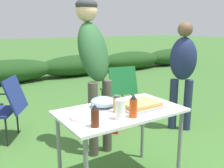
{
  "coord_description": "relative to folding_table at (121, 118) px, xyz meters",
  "views": [
    {
      "loc": [
        -1.21,
        -1.73,
        1.46
      ],
      "look_at": [
        0.14,
        0.35,
        0.89
      ],
      "focal_mm": 40.0,
      "sensor_mm": 36.0,
      "label": 1
    }
  ],
  "objects": [
    {
      "name": "hot_sauce_bottle",
      "position": [
        -0.02,
        -0.2,
        0.17
      ],
      "size": [
        0.06,
        0.06,
        0.19
      ],
      "color": "#CC4214",
      "rests_on": "folding_table"
    },
    {
      "name": "plate_stack",
      "position": [
        -0.36,
        0.01,
        0.09
      ],
      "size": [
        0.24,
        0.24,
        0.02
      ],
      "primitive_type": "cylinder",
      "color": "white",
      "rests_on": "folding_table"
    },
    {
      "name": "camp_chair_green_behind_table",
      "position": [
        -0.72,
        1.61,
        -0.2
      ],
      "size": [
        0.74,
        0.7,
        0.83
      ],
      "rotation": [
        0.0,
        0.0,
        1.03
      ],
      "color": "navy",
      "rests_on": "ground"
    },
    {
      "name": "folding_table",
      "position": [
        0.0,
        0.0,
        0.0
      ],
      "size": [
        1.1,
        0.64,
        0.74
      ],
      "color": "white",
      "rests_on": "ground"
    },
    {
      "name": "mixing_bowl",
      "position": [
        -0.09,
        0.16,
        0.12
      ],
      "size": [
        0.23,
        0.23,
        0.09
      ],
      "primitive_type": "ellipsoid",
      "color": "#99B2CC",
      "rests_on": "folding_table"
    },
    {
      "name": "camp_chair_near_hedge",
      "position": [
        1.1,
        1.61,
        -0.2
      ],
      "size": [
        0.58,
        0.67,
        0.83
      ],
      "rotation": [
        0.0,
        0.0,
        -0.21
      ],
      "color": "#19602D",
      "rests_on": "ground"
    },
    {
      "name": "spice_jar",
      "position": [
        -0.06,
        -0.03,
        0.15
      ],
      "size": [
        0.06,
        0.06,
        0.15
      ],
      "color": "#B2893D",
      "rests_on": "folding_table"
    },
    {
      "name": "food_tray",
      "position": [
        0.18,
        -0.05,
        0.1
      ],
      "size": [
        0.38,
        0.28,
        0.06
      ],
      "color": "#9E9EA3",
      "rests_on": "folding_table"
    },
    {
      "name": "standing_person_in_gray_fleece",
      "position": [
        1.47,
        0.61,
        0.25
      ],
      "size": [
        0.44,
        0.44,
        1.53
      ],
      "rotation": [
        0.0,
        0.0,
        -0.81
      ],
      "color": "#232D4C",
      "rests_on": "ground"
    },
    {
      "name": "paper_cup_stack",
      "position": [
        -0.14,
        -0.19,
        0.16
      ],
      "size": [
        0.08,
        0.08,
        0.16
      ],
      "primitive_type": "cylinder",
      "color": "white",
      "rests_on": "folding_table"
    },
    {
      "name": "bbq_sauce_bottle",
      "position": [
        -0.38,
        -0.21,
        0.16
      ],
      "size": [
        0.06,
        0.06,
        0.17
      ],
      "color": "#562314",
      "rests_on": "folding_table"
    },
    {
      "name": "standing_person_in_dark_puffer",
      "position": [
        0.15,
        0.76,
        0.47
      ],
      "size": [
        0.37,
        0.51,
        1.77
      ],
      "rotation": [
        0.0,
        0.0,
        0.05
      ],
      "color": "#4C473D",
      "rests_on": "ground"
    },
    {
      "name": "shrub_hedge",
      "position": [
        0.0,
        5.14,
        -0.35
      ],
      "size": [
        14.4,
        0.9,
        0.62
      ],
      "color": "#1E4219",
      "rests_on": "ground"
    },
    {
      "name": "cooler_box",
      "position": [
        0.53,
        1.21,
        -0.49
      ],
      "size": [
        0.57,
        0.56,
        0.34
      ],
      "rotation": [
        0.0,
        0.0,
        2.42
      ],
      "color": "#B21E1E",
      "rests_on": "ground"
    }
  ]
}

